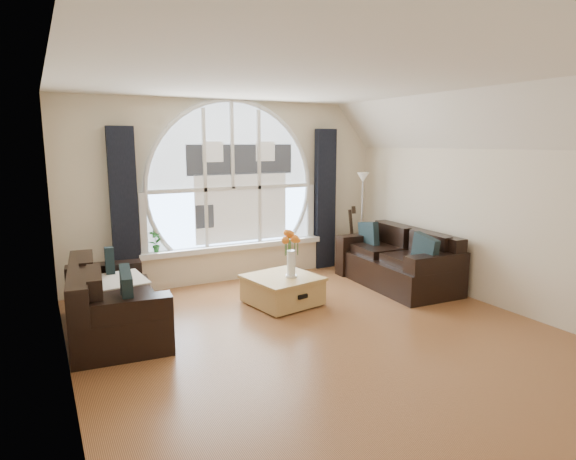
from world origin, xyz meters
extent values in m
cube|color=brown|center=(0.00, 0.00, 0.00)|extent=(5.00, 5.50, 0.01)
cube|color=silver|center=(0.00, 0.00, 2.70)|extent=(5.00, 5.50, 0.01)
cube|color=beige|center=(0.00, 2.75, 1.35)|extent=(5.00, 0.01, 2.70)
cube|color=beige|center=(-2.50, 0.00, 1.35)|extent=(0.01, 5.50, 2.70)
cube|color=beige|center=(2.50, 0.00, 1.35)|extent=(0.01, 5.50, 2.70)
cube|color=silver|center=(2.20, 0.00, 2.35)|extent=(0.92, 5.50, 0.72)
cube|color=silver|center=(0.00, 2.72, 1.62)|extent=(2.60, 0.06, 2.15)
cube|color=white|center=(0.00, 2.65, 0.51)|extent=(2.90, 0.22, 0.08)
cube|color=white|center=(0.00, 2.69, 1.62)|extent=(2.76, 0.08, 2.15)
cube|color=silver|center=(0.15, 2.71, 1.50)|extent=(1.70, 0.02, 1.50)
cube|color=black|center=(-1.60, 2.63, 1.15)|extent=(0.35, 0.12, 2.30)
cube|color=black|center=(1.60, 2.63, 1.15)|extent=(0.35, 0.12, 2.30)
cube|color=black|center=(-1.97, 1.28, 0.40)|extent=(1.05, 1.84, 0.79)
cube|color=black|center=(1.97, 1.22, 0.40)|extent=(1.01, 1.89, 0.82)
cube|color=tan|center=(0.10, 1.25, 0.21)|extent=(0.98, 0.98, 0.41)
cube|color=silver|center=(-1.88, 1.47, 0.50)|extent=(0.62, 0.62, 0.10)
cube|color=white|center=(0.19, 1.17, 0.76)|extent=(0.24, 0.24, 0.70)
cube|color=#B2B2B2|center=(2.11, 2.29, 0.80)|extent=(0.24, 0.24, 1.60)
cube|color=brown|center=(1.93, 2.38, 0.53)|extent=(0.38, 0.27, 1.06)
imported|color=#1E6023|center=(-1.20, 2.65, 0.72)|extent=(0.20, 0.16, 0.33)
camera|label=1|loc=(-2.65, -4.15, 2.09)|focal=30.16mm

